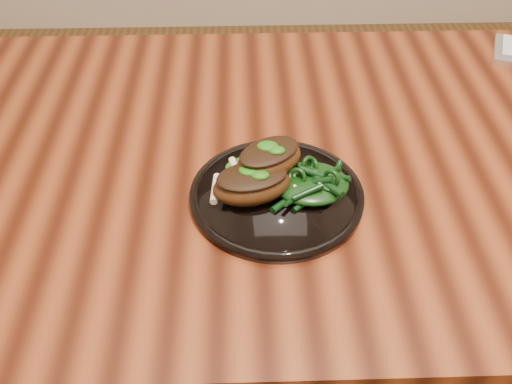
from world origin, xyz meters
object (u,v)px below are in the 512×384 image
lamb_chop_front (251,183)px  greens_heap (311,179)px  plate (277,195)px  desk (389,186)px

lamb_chop_front → greens_heap: bearing=8.9°
plate → lamb_chop_front: (-0.04, -0.01, 0.03)m
desk → greens_heap: 0.22m
lamb_chop_front → greens_heap: lamb_chop_front is taller
plate → greens_heap: bearing=5.2°
lamb_chop_front → plate: bearing=13.7°
desk → plate: (-0.20, -0.12, 0.09)m
plate → greens_heap: 0.05m
plate → greens_heap: size_ratio=2.30×
desk → lamb_chop_front: lamb_chop_front is taller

